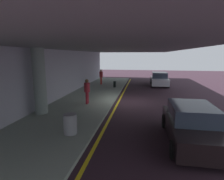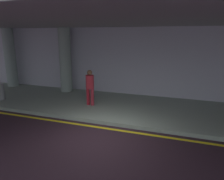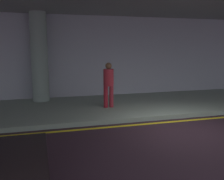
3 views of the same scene
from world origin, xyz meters
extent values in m
plane|color=#2D1D26|center=(0.00, 0.00, 0.00)|extent=(60.00, 60.00, 0.00)
cube|color=gray|center=(0.00, 3.10, 0.07)|extent=(26.00, 4.20, 0.15)
cube|color=yellow|center=(0.00, 0.72, 0.00)|extent=(26.00, 0.14, 0.01)
cylinder|color=gray|center=(-8.00, 4.63, 1.97)|extent=(0.68, 0.68, 3.65)
cylinder|color=gray|center=(-4.00, 4.63, 1.97)|extent=(0.68, 0.68, 3.65)
cube|color=gray|center=(0.00, 2.60, 3.95)|extent=(28.00, 13.20, 0.30)
cube|color=#A9A8B8|center=(0.00, 5.35, 1.90)|extent=(26.00, 0.30, 3.80)
cylinder|color=maroon|center=(-1.68, 2.68, 0.56)|extent=(0.16, 0.16, 0.82)
cylinder|color=maroon|center=(-1.46, 2.68, 0.56)|extent=(0.16, 0.16, 0.82)
cylinder|color=maroon|center=(-1.57, 2.68, 1.28)|extent=(0.38, 0.38, 0.62)
sphere|color=brown|center=(-1.57, 2.68, 1.71)|extent=(0.24, 0.24, 0.24)
camera|label=1|loc=(-13.27, -0.98, 3.40)|focal=29.52mm
camera|label=2|loc=(2.61, -6.24, 3.40)|focal=34.57mm
camera|label=3|loc=(-4.06, -6.57, 2.38)|focal=41.68mm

